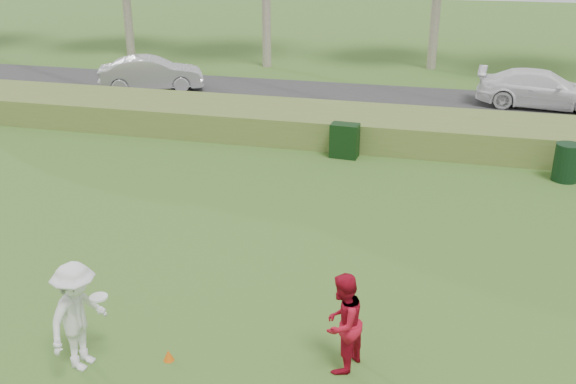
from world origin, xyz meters
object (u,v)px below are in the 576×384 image
(utility_cabinet, at_px, (345,141))
(car_mid, at_px, (151,74))
(car_right, at_px, (542,89))
(player_white, at_px, (78,316))
(cone_orange, at_px, (169,355))
(trash_bin, at_px, (567,163))
(player_red, at_px, (342,323))

(utility_cabinet, relative_size, car_mid, 0.24)
(car_right, bearing_deg, player_white, 159.11)
(utility_cabinet, bearing_deg, cone_orange, -91.55)
(trash_bin, height_order, car_right, car_right)
(player_white, relative_size, cone_orange, 9.47)
(player_red, bearing_deg, player_white, -57.67)
(player_red, bearing_deg, car_mid, -127.30)
(player_white, bearing_deg, cone_orange, -61.89)
(cone_orange, height_order, trash_bin, trash_bin)
(utility_cabinet, distance_m, trash_bin, 6.17)
(cone_orange, relative_size, car_mid, 0.04)
(cone_orange, relative_size, car_right, 0.04)
(player_white, xyz_separation_m, utility_cabinet, (2.22, 10.90, -0.38))
(player_red, bearing_deg, cone_orange, -60.59)
(cone_orange, relative_size, utility_cabinet, 0.18)
(player_white, bearing_deg, car_mid, 30.75)
(player_red, xyz_separation_m, cone_orange, (-2.67, -0.50, -0.72))
(player_white, distance_m, car_right, 20.29)
(player_white, distance_m, car_mid, 18.68)
(player_white, height_order, player_red, player_white)
(trash_bin, relative_size, car_mid, 0.24)
(trash_bin, bearing_deg, cone_orange, -125.48)
(car_mid, relative_size, car_right, 0.89)
(player_red, height_order, car_right, player_red)
(player_white, xyz_separation_m, car_right, (8.49, 18.43, -0.14))
(player_red, distance_m, trash_bin, 10.52)
(player_white, distance_m, cone_orange, 1.53)
(car_mid, bearing_deg, cone_orange, -177.64)
(trash_bin, distance_m, car_mid, 16.91)
(car_right, bearing_deg, utility_cabinet, 144.04)
(utility_cabinet, distance_m, car_right, 9.80)
(player_white, height_order, utility_cabinet, player_white)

